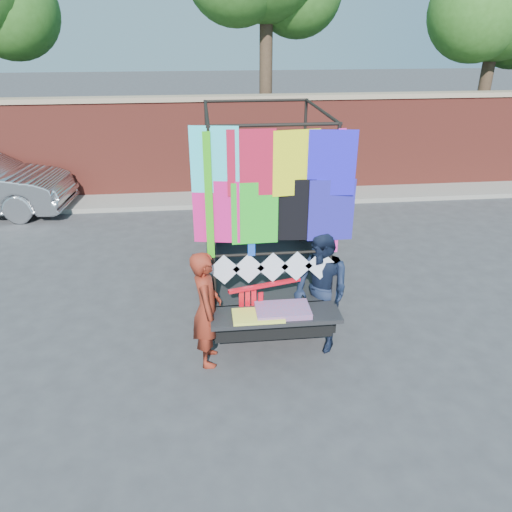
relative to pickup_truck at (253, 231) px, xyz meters
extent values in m
plane|color=#38383A|center=(-0.02, -2.12, -0.82)|extent=(90.00, 90.00, 0.00)
cube|color=maroon|center=(-0.02, 4.88, 0.43)|extent=(30.00, 0.35, 2.50)
cube|color=tan|center=(-0.02, 4.88, 1.73)|extent=(30.00, 0.45, 0.12)
cube|color=gray|center=(-0.02, 4.18, -0.76)|extent=(30.00, 1.20, 0.12)
sphere|color=#295A19|center=(-5.62, 6.48, 3.73)|extent=(2.40, 2.40, 2.40)
cylinder|color=#38281C|center=(0.98, 6.08, 1.91)|extent=(0.36, 0.36, 5.46)
cylinder|color=#38281C|center=(7.48, 6.08, 1.46)|extent=(0.36, 0.36, 4.55)
sphere|color=#295A19|center=(7.48, 6.08, 4.06)|extent=(3.20, 3.20, 3.20)
sphere|color=#295A19|center=(6.68, 5.78, 3.73)|extent=(2.60, 2.60, 2.60)
cylinder|color=black|center=(-0.75, 0.58, -0.50)|extent=(0.21, 0.64, 0.64)
cylinder|color=black|center=(-0.75, -2.03, -0.50)|extent=(0.21, 0.64, 0.64)
cylinder|color=black|center=(0.75, 0.58, -0.50)|extent=(0.21, 0.64, 0.64)
cylinder|color=black|center=(0.75, -2.03, -0.50)|extent=(0.21, 0.64, 0.64)
cube|color=black|center=(0.00, -0.78, -0.33)|extent=(1.64, 4.06, 0.29)
cube|color=black|center=(0.00, -1.50, -0.06)|extent=(1.74, 2.22, 0.10)
cube|color=black|center=(-0.85, -1.50, 0.15)|extent=(0.06, 2.22, 0.44)
cube|color=black|center=(0.85, -1.50, 0.15)|extent=(0.06, 2.22, 0.44)
cube|color=black|center=(0.00, -0.41, 0.15)|extent=(1.74, 0.06, 0.44)
cube|color=black|center=(0.00, 0.53, 0.20)|extent=(1.74, 1.55, 1.21)
cube|color=#8C9EAD|center=(0.00, 0.09, 0.58)|extent=(1.55, 0.06, 0.53)
cube|color=#8C9EAD|center=(0.00, 1.26, 0.39)|extent=(1.55, 0.10, 0.68)
cube|color=black|center=(0.00, 1.59, -0.04)|extent=(1.69, 0.87, 0.53)
cube|color=black|center=(0.00, -2.85, -0.04)|extent=(1.74, 0.53, 0.06)
cube|color=black|center=(0.00, -2.63, -0.41)|extent=(1.79, 0.15, 0.17)
cylinder|color=black|center=(-0.79, -2.52, 1.19)|extent=(0.05, 0.05, 2.42)
cylinder|color=black|center=(-0.79, -0.49, 1.19)|extent=(0.05, 0.05, 2.42)
cylinder|color=black|center=(0.79, -2.52, 1.19)|extent=(0.05, 0.05, 2.42)
cylinder|color=black|center=(0.79, -0.49, 1.19)|extent=(0.05, 0.05, 2.42)
cylinder|color=black|center=(0.00, -2.52, 2.40)|extent=(1.64, 0.04, 0.04)
cylinder|color=black|center=(0.00, -0.49, 2.40)|extent=(1.64, 0.04, 0.04)
cylinder|color=black|center=(-0.79, -1.50, 2.40)|extent=(0.04, 2.08, 0.04)
cylinder|color=black|center=(0.79, -1.50, 2.40)|extent=(0.04, 2.08, 0.04)
cylinder|color=black|center=(0.00, -2.52, 0.71)|extent=(1.64, 0.04, 0.04)
cube|color=#35E5FD|center=(-0.73, -2.54, 1.97)|extent=(0.60, 0.01, 0.82)
cube|color=#BD1635|center=(-0.24, -2.57, 1.97)|extent=(0.60, 0.01, 0.82)
cube|color=#FCFF1A|center=(0.24, -2.54, 1.97)|extent=(0.60, 0.01, 0.82)
cube|color=#231AF2|center=(0.73, -2.57, 1.97)|extent=(0.60, 0.01, 0.82)
cube|color=#E81979|center=(-0.73, -2.54, 1.34)|extent=(0.60, 0.01, 0.82)
cube|color=green|center=(-0.24, -2.57, 1.34)|extent=(0.60, 0.01, 0.82)
cube|color=black|center=(0.24, -2.54, 1.34)|extent=(0.60, 0.01, 0.82)
cube|color=#2621A8|center=(0.73, -2.57, 1.34)|extent=(0.60, 0.01, 0.82)
cube|color=#37C118|center=(-0.82, -2.55, 1.53)|extent=(0.10, 0.01, 1.64)
cube|color=#FC2A9E|center=(0.82, -2.55, 1.53)|extent=(0.10, 0.01, 1.64)
cube|color=blue|center=(-0.29, -2.55, 1.53)|extent=(0.10, 0.01, 1.64)
cube|color=white|center=(-0.66, -2.55, 0.52)|extent=(0.44, 0.01, 0.44)
cube|color=white|center=(-0.33, -2.55, 0.52)|extent=(0.44, 0.01, 0.44)
cube|color=white|center=(0.00, -2.55, 0.52)|extent=(0.44, 0.01, 0.44)
cube|color=white|center=(0.33, -2.55, 0.52)|extent=(0.44, 0.01, 0.44)
cube|color=white|center=(0.66, -2.55, 0.52)|extent=(0.44, 0.01, 0.44)
cube|color=#FA374E|center=(0.10, -2.85, 0.02)|extent=(0.73, 0.44, 0.08)
cube|color=#F4FF50|center=(-0.24, -2.92, 0.00)|extent=(0.68, 0.39, 0.04)
imported|color=maroon|center=(-0.91, -2.70, 0.02)|extent=(0.40, 0.61, 1.67)
imported|color=#141D34|center=(0.69, -2.51, 0.10)|extent=(1.02, 1.11, 1.83)
cube|color=red|center=(-0.11, -2.61, 0.28)|extent=(1.02, 0.31, 0.04)
cube|color=red|center=(-0.44, -2.63, -0.05)|extent=(0.07, 0.02, 0.60)
cube|color=red|center=(-0.35, -2.63, -0.07)|extent=(0.07, 0.02, 0.60)
cube|color=red|center=(-0.27, -2.63, -0.09)|extent=(0.07, 0.02, 0.60)
cube|color=red|center=(-0.18, -2.63, -0.11)|extent=(0.07, 0.02, 0.60)
camera|label=1|loc=(-0.88, -8.50, 3.52)|focal=35.00mm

